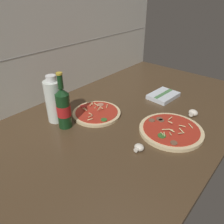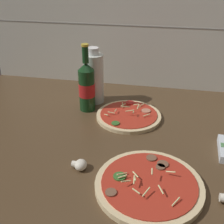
{
  "view_description": "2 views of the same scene",
  "coord_description": "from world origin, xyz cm",
  "px_view_note": "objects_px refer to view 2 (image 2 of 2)",
  "views": [
    {
      "loc": [
        -75.44,
        -54.04,
        59.55
      ],
      "look_at": [
        -12.33,
        0.3,
        10.59
      ],
      "focal_mm": 35.0,
      "sensor_mm": 36.0,
      "label": 1
    },
    {
      "loc": [
        3.47,
        -77.74,
        54.53
      ],
      "look_at": [
        -12.75,
        1.92,
        10.63
      ],
      "focal_mm": 45.0,
      "sensor_mm": 36.0,
      "label": 2
    }
  ],
  "objects_px": {
    "pizza_near": "(149,185)",
    "mushroom_left": "(80,165)",
    "beer_bottle": "(87,86)",
    "pizza_far": "(129,116)",
    "oil_bottle": "(94,78)"
  },
  "relations": [
    {
      "from": "pizza_near",
      "to": "mushroom_left",
      "type": "xyz_separation_m",
      "value": [
        -0.2,
        0.04,
        0.0
      ]
    },
    {
      "from": "pizza_near",
      "to": "beer_bottle",
      "type": "bearing_deg",
      "value": 125.1
    },
    {
      "from": "beer_bottle",
      "to": "pizza_far",
      "type": "bearing_deg",
      "value": -11.67
    },
    {
      "from": "oil_bottle",
      "to": "mushroom_left",
      "type": "xyz_separation_m",
      "value": [
        0.07,
        -0.43,
        -0.09
      ]
    },
    {
      "from": "beer_bottle",
      "to": "mushroom_left",
      "type": "relative_size",
      "value": 6.1
    },
    {
      "from": "oil_bottle",
      "to": "mushroom_left",
      "type": "relative_size",
      "value": 5.31
    },
    {
      "from": "pizza_near",
      "to": "pizza_far",
      "type": "distance_m",
      "value": 0.37
    },
    {
      "from": "beer_bottle",
      "to": "oil_bottle",
      "type": "bearing_deg",
      "value": 84.19
    },
    {
      "from": "pizza_near",
      "to": "pizza_far",
      "type": "height_order",
      "value": "pizza_far"
    },
    {
      "from": "pizza_far",
      "to": "beer_bottle",
      "type": "distance_m",
      "value": 0.2
    },
    {
      "from": "pizza_far",
      "to": "mushroom_left",
      "type": "distance_m",
      "value": 0.33
    },
    {
      "from": "beer_bottle",
      "to": "oil_bottle",
      "type": "relative_size",
      "value": 1.15
    },
    {
      "from": "pizza_far",
      "to": "oil_bottle",
      "type": "bearing_deg",
      "value": 145.43
    },
    {
      "from": "pizza_near",
      "to": "mushroom_left",
      "type": "bearing_deg",
      "value": 169.58
    },
    {
      "from": "pizza_far",
      "to": "oil_bottle",
      "type": "height_order",
      "value": "oil_bottle"
    }
  ]
}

